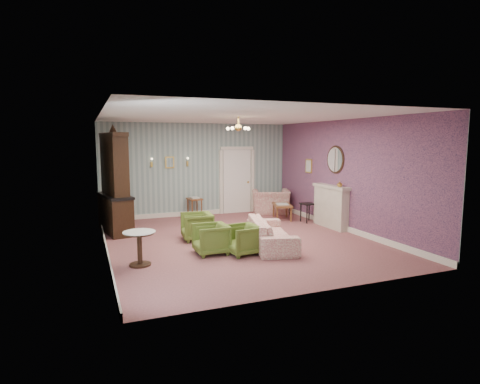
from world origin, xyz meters
name	(u,v)px	position (x,y,z in m)	size (l,w,h in m)	color
floor	(238,240)	(0.00, 0.00, 0.00)	(7.00, 7.00, 0.00)	#945656
ceiling	(238,117)	(0.00, 0.00, 2.90)	(7.00, 7.00, 0.00)	white
wall_back	(198,170)	(0.00, 3.50, 1.45)	(6.00, 6.00, 0.00)	gray
wall_front	(322,200)	(0.00, -3.50, 1.45)	(6.00, 6.00, 0.00)	gray
wall_left	(103,185)	(-3.00, 0.00, 1.45)	(7.00, 7.00, 0.00)	gray
wall_right	(345,176)	(3.00, 0.00, 1.45)	(7.00, 7.00, 0.00)	gray
wall_right_floral	(345,176)	(2.98, 0.00, 1.45)	(7.00, 7.00, 0.00)	#BC5E79
door	(237,180)	(1.30, 3.46, 1.08)	(1.12, 0.12, 2.16)	white
olive_chair_a	(243,238)	(-0.34, -1.13, 0.34)	(0.66, 0.62, 0.68)	#566B25
olive_chair_b	(211,237)	(-0.95, -0.85, 0.35)	(0.67, 0.63, 0.69)	#566B25
olive_chair_c	(197,225)	(-0.90, 0.40, 0.36)	(0.70, 0.65, 0.72)	#566B25
sofa_chintz	(271,228)	(0.49, -0.76, 0.41)	(2.09, 0.61, 0.82)	#A64349
wingback_chair	(271,198)	(2.29, 2.94, 0.51)	(1.17, 0.76, 1.03)	#A64349
dresser	(114,180)	(-2.65, 1.92, 1.36)	(0.56, 1.63, 2.71)	black
fireplace	(331,206)	(2.86, 0.40, 0.58)	(0.30, 1.40, 1.16)	beige
mantel_vase	(340,184)	(2.84, 0.00, 1.23)	(0.15, 0.15, 0.15)	gold
oval_mirror	(335,160)	(2.96, 0.40, 1.85)	(0.04, 0.76, 0.84)	white
framed_print	(309,166)	(2.97, 1.75, 1.60)	(0.04, 0.34, 0.42)	gold
coffee_table	(282,212)	(2.15, 1.88, 0.23)	(0.51, 0.91, 0.47)	brown
side_table_black	(308,213)	(2.65, 1.22, 0.28)	(0.37, 0.37, 0.56)	black
pedestal_table	(140,248)	(-2.44, -1.12, 0.33)	(0.61, 0.61, 0.66)	black
nesting_table	(195,207)	(-0.22, 3.15, 0.33)	(0.39, 0.50, 0.65)	brown
gilt_mirror_back	(170,162)	(-0.90, 3.46, 1.70)	(0.28, 0.06, 0.36)	gold
sconce_left	(152,163)	(-1.45, 3.44, 1.70)	(0.16, 0.12, 0.30)	gold
sconce_right	(188,162)	(-0.35, 3.44, 1.70)	(0.16, 0.12, 0.30)	gold
chandelier	(238,129)	(0.00, 0.00, 2.63)	(0.56, 0.56, 0.36)	gold
burgundy_cushion	(271,199)	(2.24, 2.79, 0.48)	(0.38, 0.10, 0.38)	maroon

